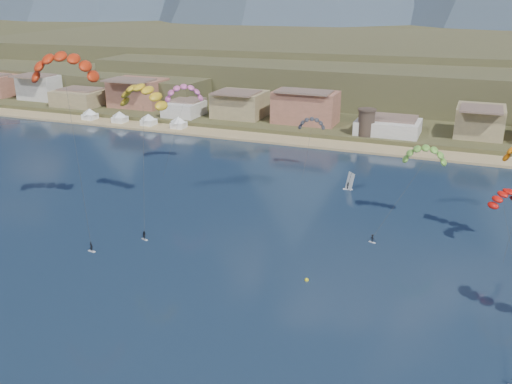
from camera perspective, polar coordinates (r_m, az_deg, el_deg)
ground at (r=84.40m, az=-8.25°, el=-13.42°), size 2400.00×2400.00×0.00m
beach at (r=176.45m, az=8.91°, el=4.69°), size 2200.00×12.00×0.90m
land at (r=623.17m, az=18.82°, el=14.77°), size 2200.00×900.00×4.00m
foothills at (r=295.54m, az=19.09°, el=11.75°), size 940.00×210.00×18.00m
town at (r=201.47m, az=-1.17°, el=9.09°), size 400.00×24.00×12.00m
watchtower at (r=181.65m, az=11.14°, el=6.98°), size 5.82×5.82×8.60m
beach_tents at (r=205.48m, az=-12.37°, el=7.63°), size 43.40×6.40×5.00m
kitesurfer_red at (r=113.87m, az=-19.02°, el=12.37°), size 17.84×15.43×36.87m
kitesurfer_yellow at (r=119.16m, az=-11.50°, el=9.86°), size 13.99×17.11×30.30m
kitesurfer_green at (r=117.13m, az=16.77°, el=3.89°), size 12.47×15.69×20.23m
distant_kite_pink at (r=147.80m, az=-7.35°, el=10.24°), size 10.77×8.96×24.47m
distant_kite_dark at (r=147.91m, az=5.68°, el=7.16°), size 7.81×6.27×16.27m
distant_kite_red at (r=112.20m, az=23.96°, el=-0.23°), size 6.66×7.80×13.76m
windsurfer at (r=138.00m, az=9.41°, el=0.78°), size 2.48×2.71×4.27m
buoy at (r=95.63m, az=5.17°, el=-8.89°), size 0.69×0.69×0.69m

